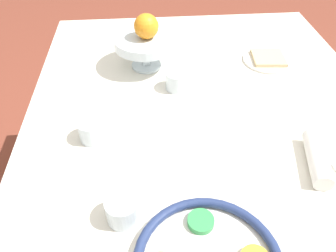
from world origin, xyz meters
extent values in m
cube|color=silver|center=(0.00, 0.00, 0.36)|extent=(1.53, 1.04, 0.73)
cylinder|color=#33934C|center=(-0.24, 0.08, 0.74)|extent=(0.05, 0.05, 0.01)
cylinder|color=silver|center=(0.38, 0.17, 0.73)|extent=(0.10, 0.10, 0.01)
cylinder|color=silver|center=(0.38, 0.17, 0.77)|extent=(0.03, 0.03, 0.07)
cylinder|color=silver|center=(0.38, 0.17, 0.82)|extent=(0.20, 0.20, 0.03)
sphere|color=orange|center=(0.37, 0.16, 0.87)|extent=(0.08, 0.08, 0.08)
cylinder|color=silver|center=(0.38, -0.26, 0.73)|extent=(0.17, 0.17, 0.01)
cube|color=#D1B784|center=(0.38, -0.26, 0.74)|extent=(0.12, 0.12, 0.01)
cylinder|color=white|center=(-0.10, -0.22, 0.75)|extent=(0.17, 0.08, 0.05)
cylinder|color=silver|center=(0.04, 0.32, 0.76)|extent=(0.07, 0.07, 0.06)
cylinder|color=silver|center=(0.24, 0.08, 0.76)|extent=(0.07, 0.07, 0.06)
cylinder|color=silver|center=(-0.21, 0.24, 0.76)|extent=(0.07, 0.07, 0.06)
cube|color=silver|center=(-0.07, -0.27, 0.73)|extent=(0.16, 0.04, 0.01)
camera|label=1|loc=(-0.59, 0.18, 1.33)|focal=35.00mm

